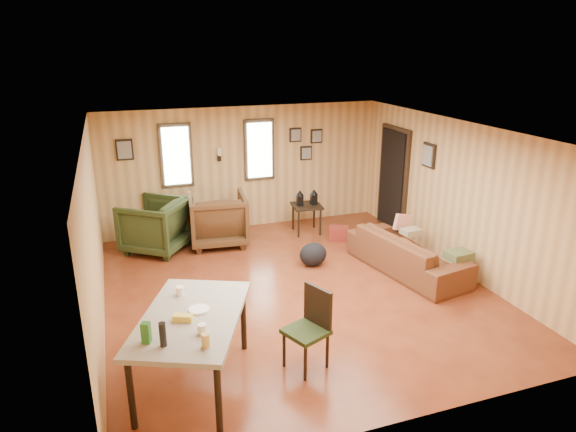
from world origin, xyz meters
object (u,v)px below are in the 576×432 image
object	(u,v)px
recliner_green	(155,223)
side_table	(307,203)
end_table	(175,225)
dining_table	(191,322)
sofa	(408,247)
recliner_brown	(218,217)

from	to	relation	value
recliner_green	side_table	xyz separation A→B (m)	(2.86, -0.03, 0.08)
end_table	dining_table	distance (m)	4.21
recliner_green	side_table	size ratio (longest dim) A/B	1.19
dining_table	recliner_green	bearing A→B (deg)	113.93
side_table	recliner_green	bearing A→B (deg)	179.49
recliner_green	end_table	size ratio (longest dim) A/B	1.53
sofa	recliner_brown	size ratio (longest dim) A/B	2.07
end_table	dining_table	world-z (taller)	dining_table
side_table	dining_table	distance (m)	4.92
recliner_brown	dining_table	distance (m)	4.15
recliner_brown	dining_table	world-z (taller)	dining_table
recliner_brown	end_table	world-z (taller)	recliner_brown
sofa	recliner_green	bearing A→B (deg)	48.82
recliner_brown	dining_table	bearing A→B (deg)	80.78
recliner_brown	recliner_green	distance (m)	1.11
side_table	end_table	bearing A→B (deg)	176.06
sofa	recliner_brown	world-z (taller)	recliner_brown
side_table	dining_table	xyz separation A→B (m)	(-2.85, -4.01, 0.18)
end_table	side_table	size ratio (longest dim) A/B	0.78
recliner_green	dining_table	distance (m)	4.04
recliner_brown	side_table	size ratio (longest dim) A/B	1.20
end_table	dining_table	bearing A→B (deg)	-94.73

